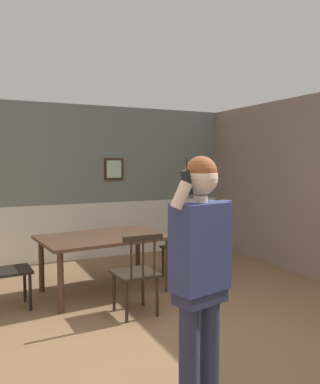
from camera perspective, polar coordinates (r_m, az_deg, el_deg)
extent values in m
plane|color=#846042|center=(3.79, 0.25, -22.53)|extent=(8.20, 8.20, 0.00)
cube|color=slate|center=(6.92, -13.33, 5.34)|extent=(6.06, 0.12, 1.70)
cube|color=silver|center=(7.04, -13.15, -5.66)|extent=(6.06, 0.14, 0.98)
cube|color=silver|center=(6.94, -13.17, -1.71)|extent=(6.06, 0.05, 0.06)
cube|color=#382314|center=(7.07, -6.72, 3.32)|extent=(0.35, 0.03, 0.39)
cube|color=#B2DCC1|center=(7.05, -6.68, 3.32)|extent=(0.27, 0.01, 0.31)
cube|color=#4C3323|center=(5.22, -8.08, -6.50)|extent=(1.72, 1.20, 0.04)
cylinder|color=#4C3323|center=(4.69, -14.21, -12.59)|extent=(0.07, 0.07, 0.71)
cylinder|color=#4C3323|center=(5.25, 1.14, -10.56)|extent=(0.07, 0.07, 0.71)
cylinder|color=#4C3323|center=(5.48, -16.82, -10.13)|extent=(0.07, 0.07, 0.71)
cylinder|color=#4C3323|center=(5.97, -3.25, -8.72)|extent=(0.07, 0.07, 0.71)
cube|color=#2D2319|center=(4.51, -3.62, -11.69)|extent=(0.48, 0.48, 0.03)
cube|color=#2D2319|center=(4.22, -2.48, -6.68)|extent=(0.46, 0.06, 0.06)
cylinder|color=#2D2319|center=(4.21, -4.19, -9.46)|extent=(0.02, 0.02, 0.45)
cylinder|color=#2D2319|center=(4.26, -2.47, -9.27)|extent=(0.02, 0.02, 0.45)
cylinder|color=#2D2319|center=(4.32, -0.80, -9.08)|extent=(0.02, 0.02, 0.45)
cylinder|color=#2D2319|center=(4.67, -6.67, -14.19)|extent=(0.04, 0.04, 0.45)
cylinder|color=#2D2319|center=(4.81, -2.48, -13.61)|extent=(0.04, 0.04, 0.45)
cylinder|color=#2D2319|center=(4.35, -4.86, -15.61)|extent=(0.04, 0.04, 0.45)
cylinder|color=#2D2319|center=(4.50, -0.41, -14.91)|extent=(0.04, 0.04, 0.45)
cube|color=#2D2319|center=(5.81, 2.69, -8.07)|extent=(0.45, 0.45, 0.03)
cube|color=#2D2319|center=(5.82, 4.24, -2.39)|extent=(0.08, 0.41, 0.06)
cylinder|color=#2D2319|center=(5.76, 4.93, -5.09)|extent=(0.02, 0.02, 0.58)
cylinder|color=#2D2319|center=(5.86, 4.22, -4.93)|extent=(0.02, 0.02, 0.58)
cylinder|color=#2D2319|center=(5.96, 3.54, -4.76)|extent=(0.02, 0.02, 0.58)
cylinder|color=#2D2319|center=(5.65, 2.20, -10.89)|extent=(0.04, 0.04, 0.44)
cylinder|color=#2D2319|center=(5.92, 0.43, -10.17)|extent=(0.04, 0.04, 0.44)
cylinder|color=#2D2319|center=(5.83, 4.96, -10.42)|extent=(0.04, 0.04, 0.44)
cylinder|color=#2D2319|center=(6.09, 3.12, -9.75)|extent=(0.04, 0.04, 0.44)
cube|color=black|center=(4.96, -20.75, -10.62)|extent=(0.46, 0.46, 0.03)
cylinder|color=black|center=(5.21, -19.03, -12.49)|extent=(0.04, 0.04, 0.44)
cylinder|color=black|center=(4.89, -18.30, -13.63)|extent=(0.04, 0.04, 0.44)
cylinder|color=#282E49|center=(3.00, 7.21, -21.18)|extent=(0.14, 0.14, 0.84)
cylinder|color=#282E49|center=(2.88, 4.23, -22.35)|extent=(0.14, 0.14, 0.84)
cube|color=#282E49|center=(2.79, 5.82, -14.51)|extent=(0.39, 0.27, 0.12)
cube|color=navy|center=(2.70, 5.88, -7.88)|extent=(0.43, 0.30, 0.60)
cylinder|color=navy|center=(2.86, 9.39, -6.88)|extent=(0.09, 0.09, 0.57)
cylinder|color=beige|center=(2.51, 3.11, -0.49)|extent=(0.16, 0.11, 0.19)
cylinder|color=beige|center=(2.65, 5.94, -1.02)|extent=(0.09, 0.09, 0.05)
sphere|color=beige|center=(2.64, 5.96, 2.00)|extent=(0.23, 0.23, 0.23)
sphere|color=brown|center=(2.64, 5.97, 2.87)|extent=(0.22, 0.22, 0.22)
cube|color=black|center=(2.51, 3.91, 1.36)|extent=(0.09, 0.05, 0.17)
cylinder|color=black|center=(2.51, 3.92, 4.10)|extent=(0.01, 0.01, 0.08)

